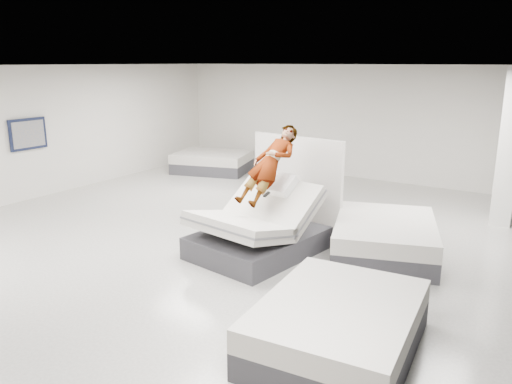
# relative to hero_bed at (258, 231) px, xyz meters

# --- Properties ---
(room) EXTENTS (14.00, 14.04, 3.20)m
(room) POSITION_rel_hero_bed_xyz_m (-0.63, -0.41, 1.18)
(room) COLOR beige
(room) RESTS_ON ground
(hero_bed) EXTENTS (1.96, 2.42, 1.35)m
(hero_bed) POSITION_rel_hero_bed_xyz_m (0.00, 0.00, 0.00)
(hero_bed) COLOR #323237
(hero_bed) RESTS_ON floor
(person) EXTENTS (0.83, 1.56, 1.48)m
(person) POSITION_rel_hero_bed_xyz_m (0.05, 0.31, 0.90)
(person) COLOR slate
(person) RESTS_ON hero_bed
(remote) EXTENTS (0.07, 0.15, 0.08)m
(remote) POSITION_rel_hero_bed_xyz_m (0.21, -0.06, 0.70)
(remote) COLOR black
(remote) RESTS_ON person
(divider_panel) EXTENTS (2.05, 0.34, 1.87)m
(divider_panel) POSITION_rel_hero_bed_xyz_m (-0.09, 1.58, 0.51)
(divider_panel) COLOR beige
(divider_panel) RESTS_ON floor
(flat_bed_right_far) EXTENTS (2.28, 2.63, 0.61)m
(flat_bed_right_far) POSITION_rel_hero_bed_xyz_m (1.89, 1.16, -0.12)
(flat_bed_right_far) COLOR #323237
(flat_bed_right_far) RESTS_ON floor
(flat_bed_right_near) EXTENTS (1.86, 2.36, 0.61)m
(flat_bed_right_near) POSITION_rel_hero_bed_xyz_m (2.42, -2.07, -0.12)
(flat_bed_right_near) COLOR #323237
(flat_bed_right_near) RESTS_ON floor
(flat_bed_left_far) EXTENTS (2.53, 2.16, 0.59)m
(flat_bed_left_far) POSITION_rel_hero_bed_xyz_m (-4.79, 4.95, -0.12)
(flat_bed_left_far) COLOR #323237
(flat_bed_left_far) RESTS_ON floor
(column) EXTENTS (0.40, 0.40, 3.20)m
(column) POSITION_rel_hero_bed_xyz_m (3.37, 4.09, 1.18)
(column) COLOR silver
(column) RESTS_ON floor
(wall_poster) EXTENTS (0.06, 0.95, 0.75)m
(wall_poster) POSITION_rel_hero_bed_xyz_m (-6.56, 0.09, 1.18)
(wall_poster) COLOR black
(wall_poster) RESTS_ON wall_left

